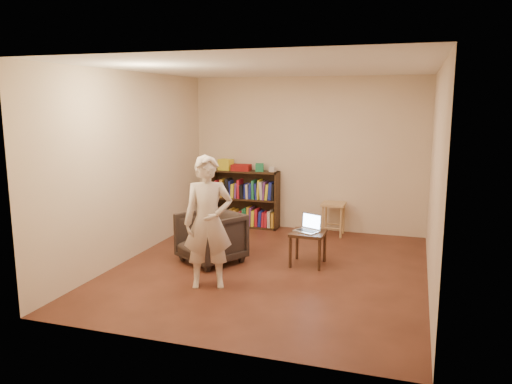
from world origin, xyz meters
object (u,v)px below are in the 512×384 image
(armchair, at_px, (211,238))
(side_table, at_px, (308,237))
(stool, at_px, (333,209))
(bookshelf, at_px, (245,202))
(laptop, at_px, (309,227))
(person, at_px, (208,222))

(armchair, xyz_separation_m, side_table, (1.30, 0.29, 0.04))
(armchair, relative_size, side_table, 1.66)
(stool, xyz_separation_m, armchair, (-1.38, -1.92, -0.09))
(bookshelf, distance_m, laptop, 2.28)
(stool, bearing_deg, laptop, -92.95)
(armchair, relative_size, person, 0.48)
(bookshelf, height_order, laptop, bookshelf)
(bookshelf, xyz_separation_m, laptop, (1.50, -1.72, 0.08))
(laptop, relative_size, person, 0.24)
(side_table, xyz_separation_m, person, (-0.96, -1.15, 0.41))
(bookshelf, xyz_separation_m, stool, (1.58, -0.13, 0.00))
(side_table, bearing_deg, person, -129.84)
(person, bearing_deg, side_table, 28.04)
(side_table, height_order, laptop, laptop)
(stool, distance_m, laptop, 1.60)
(person, bearing_deg, armchair, 89.34)
(side_table, distance_m, laptop, 0.14)
(laptop, height_order, person, person)
(side_table, relative_size, laptop, 1.20)
(armchair, xyz_separation_m, laptop, (1.29, 0.33, 0.17))
(armchair, distance_m, laptop, 1.35)
(laptop, distance_m, person, 1.55)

